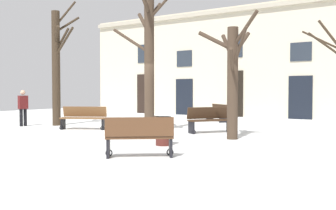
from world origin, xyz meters
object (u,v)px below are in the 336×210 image
Objects in this scene: tree_left_of_center at (149,52)px; bench_facing_shops at (210,120)px; bench_far_corner at (140,137)px; tree_center at (57,64)px; bench_by_litter_bin at (84,118)px; person_by_shop_door at (23,106)px; tree_right_of_center at (232,76)px; bench_back_to_back_left at (217,112)px; litter_bin at (163,131)px; bench_near_center_tree at (152,117)px.

tree_left_of_center is 3.55× the size of bench_facing_shops.
tree_center is at bearing -66.20° from bench_far_corner.
person_by_shop_door reaches higher than bench_by_litter_bin.
tree_left_of_center reaches higher than tree_right_of_center.
bench_facing_shops is at bearing 137.03° from tree_right_of_center.
tree_right_of_center is 2.34× the size of bench_facing_shops.
bench_back_to_back_left is (-2.05, 4.97, -0.03)m from bench_facing_shops.
litter_bin is 0.48× the size of bench_facing_shops.
tree_center is at bearing 134.44° from bench_facing_shops.
bench_facing_shops is at bearing -61.86° from person_by_shop_door.
tree_right_of_center is at bearing -0.40° from tree_left_of_center.
bench_by_litter_bin is (-5.76, 3.93, -0.01)m from bench_far_corner.
bench_far_corner is at bearing -60.96° from bench_by_litter_bin.
person_by_shop_door is at bearing 161.02° from bench_by_litter_bin.
tree_center is at bearing 160.48° from litter_bin.
bench_facing_shops is 5.08m from bench_by_litter_bin.
bench_near_center_tree is (-2.81, 0.26, -0.03)m from bench_facing_shops.
bench_facing_shops is 1.00× the size of bench_back_to_back_left.
bench_near_center_tree is (1.98, 1.93, -0.02)m from bench_by_litter_bin.
tree_right_of_center is 0.71× the size of tree_center.
bench_near_center_tree is at bearing 121.73° from tree_left_of_center.
bench_by_litter_bin is 1.16× the size of person_by_shop_door.
tree_right_of_center is 2.25× the size of bench_near_center_tree.
bench_near_center_tree is at bearing -52.18° from person_by_shop_door.
tree_center is 3.54× the size of person_by_shop_door.
bench_by_litter_bin is 7.19m from bench_back_to_back_left.
person_by_shop_door is (-6.19, -0.79, -2.09)m from tree_left_of_center.
tree_center reaches higher than bench_by_litter_bin.
tree_left_of_center is 3.41× the size of bench_near_center_tree.
tree_right_of_center reaches higher than litter_bin.
person_by_shop_door is at bearing -172.70° from tree_left_of_center.
bench_by_litter_bin is (-2.95, -0.36, -2.48)m from tree_left_of_center.
bench_back_to_back_left is (-3.48, 6.30, -1.57)m from tree_right_of_center.
bench_facing_shops and bench_far_corner have the same top height.
bench_far_corner is at bearing -134.23° from bench_facing_shops.
tree_right_of_center reaches higher than bench_facing_shops.
person_by_shop_door reaches higher than bench_far_corner.
bench_near_center_tree is (-0.97, 1.57, -2.50)m from tree_left_of_center.
tree_right_of_center is at bearing -144.24° from bench_near_center_tree.
bench_by_litter_bin is (-6.22, -0.34, -1.55)m from tree_right_of_center.
tree_center is at bearing 177.09° from tree_left_of_center.
tree_center reaches higher than tree_right_of_center.
person_by_shop_door is (-8.99, 3.50, 0.38)m from bench_far_corner.
bench_far_corner is at bearing -97.82° from person_by_shop_door.
bench_back_to_back_left is (0.76, 4.71, -0.00)m from bench_near_center_tree.
tree_center reaches higher than person_by_shop_door.
litter_bin is 2.03m from bench_far_corner.
tree_right_of_center is 2.61× the size of bench_far_corner.
bench_by_litter_bin reaches higher than bench_back_to_back_left.
bench_far_corner is (2.80, -4.29, -2.48)m from tree_left_of_center.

